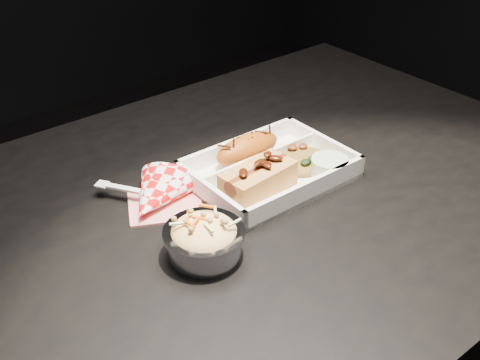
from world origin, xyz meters
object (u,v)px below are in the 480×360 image
(food_tray, at_px, (269,173))
(napkin_fork, at_px, (156,197))
(fried_pastry, at_px, (247,148))
(foil_coleslaw_cup, at_px, (204,237))
(dining_table, at_px, (239,243))
(hotdog, at_px, (258,177))

(food_tray, xyz_separation_m, napkin_fork, (-0.18, 0.05, 0.01))
(fried_pastry, relative_size, foil_coleslaw_cup, 1.12)
(dining_table, bearing_deg, hotdog, -28.37)
(fried_pastry, bearing_deg, dining_table, -137.16)
(food_tray, distance_m, foil_coleslaw_cup, 0.22)
(food_tray, height_order, fried_pastry, fried_pastry)
(dining_table, relative_size, foil_coleslaw_cup, 10.85)
(fried_pastry, distance_m, hotdog, 0.09)
(food_tray, relative_size, fried_pastry, 2.04)
(food_tray, bearing_deg, hotdog, -149.23)
(fried_pastry, bearing_deg, foil_coleslaw_cup, -143.18)
(hotdog, bearing_deg, fried_pastry, 55.69)
(foil_coleslaw_cup, relative_size, napkin_fork, 0.68)
(dining_table, xyz_separation_m, fried_pastry, (0.07, 0.07, 0.12))
(food_tray, xyz_separation_m, foil_coleslaw_cup, (-0.20, -0.09, 0.02))
(dining_table, bearing_deg, foil_coleslaw_cup, -147.21)
(food_tray, bearing_deg, fried_pastry, 90.00)
(dining_table, height_order, foil_coleslaw_cup, foil_coleslaw_cup)
(napkin_fork, bearing_deg, hotdog, 28.82)
(napkin_fork, bearing_deg, foil_coleslaw_cup, -37.49)
(napkin_fork, bearing_deg, food_tray, 42.39)
(dining_table, distance_m, foil_coleslaw_cup, 0.19)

